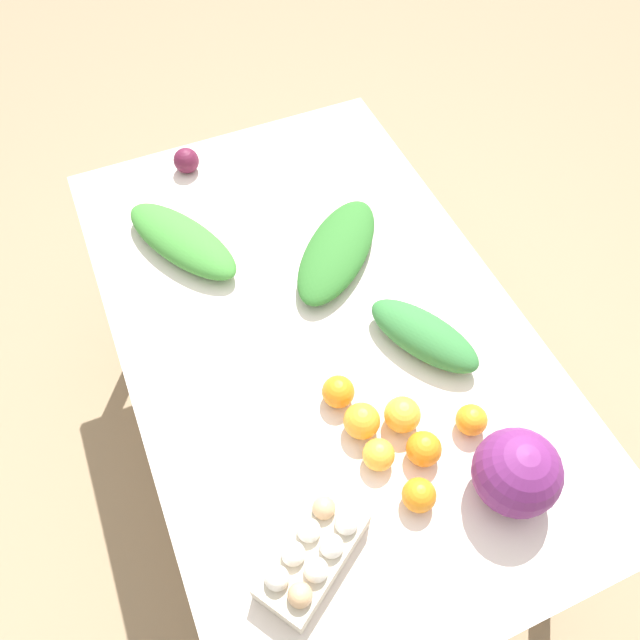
{
  "coord_description": "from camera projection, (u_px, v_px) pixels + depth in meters",
  "views": [
    {
      "loc": [
        0.76,
        -0.33,
        1.94
      ],
      "look_at": [
        0.0,
        0.0,
        0.74
      ],
      "focal_mm": 35.0,
      "sensor_mm": 36.0,
      "label": 1
    }
  ],
  "objects": [
    {
      "name": "greens_bunch_dandelion",
      "position": [
        182.0,
        240.0,
        1.58
      ],
      "size": [
        0.38,
        0.28,
        0.07
      ],
      "primitive_type": "ellipsoid",
      "rotation": [
        0.0,
        0.0,
        0.47
      ],
      "color": "#3D8433",
      "rests_on": "dining_table"
    },
    {
      "name": "beet_root",
      "position": [
        186.0,
        161.0,
        1.75
      ],
      "size": [
        0.07,
        0.07,
        0.07
      ],
      "primitive_type": "sphere",
      "color": "#5B1933",
      "rests_on": "dining_table"
    },
    {
      "name": "dining_table",
      "position": [
        320.0,
        344.0,
        1.54
      ],
      "size": [
        1.49,
        0.92,
        0.72
      ],
      "color": "silver",
      "rests_on": "ground_plane"
    },
    {
      "name": "orange_4",
      "position": [
        419.0,
        495.0,
        1.21
      ],
      "size": [
        0.07,
        0.07,
        0.07
      ],
      "primitive_type": "sphere",
      "color": "orange",
      "rests_on": "dining_table"
    },
    {
      "name": "greens_bunch_scallion",
      "position": [
        337.0,
        251.0,
        1.56
      ],
      "size": [
        0.36,
        0.37,
        0.07
      ],
      "primitive_type": "ellipsoid",
      "rotation": [
        0.0,
        0.0,
        5.49
      ],
      "color": "#2D6B28",
      "rests_on": "dining_table"
    },
    {
      "name": "ground_plane",
      "position": [
        320.0,
        446.0,
        2.07
      ],
      "size": [
        8.0,
        8.0,
        0.0
      ],
      "primitive_type": "plane",
      "color": "#937A5B"
    },
    {
      "name": "egg_carton",
      "position": [
        313.0,
        554.0,
        1.14
      ],
      "size": [
        0.22,
        0.25,
        0.09
      ],
      "rotation": [
        0.0,
        0.0,
        2.15
      ],
      "color": "beige",
      "rests_on": "dining_table"
    },
    {
      "name": "orange_6",
      "position": [
        402.0,
        415.0,
        1.3
      ],
      "size": [
        0.08,
        0.08,
        0.08
      ],
      "primitive_type": "sphere",
      "color": "#F9A833",
      "rests_on": "dining_table"
    },
    {
      "name": "orange_0",
      "position": [
        424.0,
        449.0,
        1.26
      ],
      "size": [
        0.07,
        0.07,
        0.07
      ],
      "primitive_type": "sphere",
      "color": "orange",
      "rests_on": "dining_table"
    },
    {
      "name": "orange_5",
      "position": [
        362.0,
        421.0,
        1.29
      ],
      "size": [
        0.08,
        0.08,
        0.08
      ],
      "primitive_type": "sphere",
      "color": "orange",
      "rests_on": "dining_table"
    },
    {
      "name": "cabbage_purple",
      "position": [
        517.0,
        472.0,
        1.18
      ],
      "size": [
        0.17,
        0.17,
        0.17
      ],
      "primitive_type": "sphere",
      "color": "#6B2366",
      "rests_on": "dining_table"
    },
    {
      "name": "greens_bunch_beet_tops",
      "position": [
        424.0,
        335.0,
        1.41
      ],
      "size": [
        0.3,
        0.23,
        0.08
      ],
      "primitive_type": "ellipsoid",
      "rotation": [
        0.0,
        0.0,
        3.64
      ],
      "color": "#337538",
      "rests_on": "dining_table"
    },
    {
      "name": "orange_1",
      "position": [
        379.0,
        455.0,
        1.26
      ],
      "size": [
        0.07,
        0.07,
        0.07
      ],
      "primitive_type": "sphere",
      "color": "#F9A833",
      "rests_on": "dining_table"
    },
    {
      "name": "orange_2",
      "position": [
        338.0,
        392.0,
        1.33
      ],
      "size": [
        0.07,
        0.07,
        0.07
      ],
      "primitive_type": "sphere",
      "color": "orange",
      "rests_on": "dining_table"
    },
    {
      "name": "orange_3",
      "position": [
        471.0,
        420.0,
        1.3
      ],
      "size": [
        0.07,
        0.07,
        0.07
      ],
      "primitive_type": "sphere",
      "color": "orange",
      "rests_on": "dining_table"
    }
  ]
}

